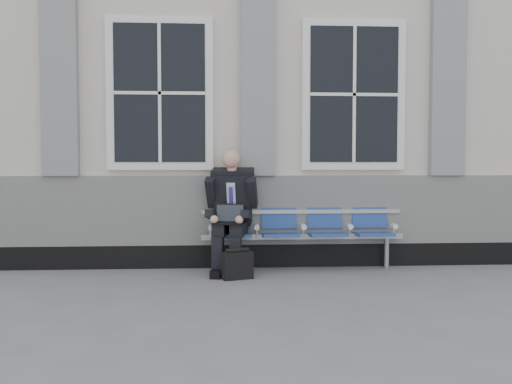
{
  "coord_description": "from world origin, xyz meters",
  "views": [
    {
      "loc": [
        -1.4,
        -5.93,
        1.38
      ],
      "look_at": [
        -0.96,
        0.9,
        1.02
      ],
      "focal_mm": 40.0,
      "sensor_mm": 36.0,
      "label": 1
    }
  ],
  "objects": [
    {
      "name": "station_building",
      "position": [
        -0.02,
        3.47,
        2.22
      ],
      "size": [
        14.4,
        4.4,
        4.49
      ],
      "color": "beige",
      "rests_on": "ground"
    },
    {
      "name": "bench",
      "position": [
        -0.33,
        1.32,
        0.55
      ],
      "size": [
        2.6,
        0.47,
        0.91
      ],
      "color": "#9EA0A3",
      "rests_on": "ground"
    },
    {
      "name": "ground",
      "position": [
        0.0,
        0.0,
        0.0
      ],
      "size": [
        70.0,
        70.0,
        0.0
      ],
      "primitive_type": "plane",
      "color": "slate",
      "rests_on": "ground"
    },
    {
      "name": "businessman",
      "position": [
        -1.25,
        1.18,
        0.81
      ],
      "size": [
        0.68,
        0.91,
        1.53
      ],
      "color": "black",
      "rests_on": "ground"
    },
    {
      "name": "briefcase",
      "position": [
        -1.19,
        0.71,
        0.17
      ],
      "size": [
        0.39,
        0.26,
        0.37
      ],
      "color": "black",
      "rests_on": "ground"
    }
  ]
}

